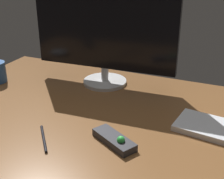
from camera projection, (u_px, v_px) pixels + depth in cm
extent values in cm
cube|color=brown|center=(111.00, 118.00, 110.37)|extent=(140.00, 84.00, 2.00)
cylinder|color=silver|center=(105.00, 82.00, 135.90)|extent=(18.72, 18.72, 1.38)
cylinder|color=silver|center=(105.00, 74.00, 134.37)|extent=(3.06, 3.06, 6.07)
cube|color=black|center=(104.00, 22.00, 125.30)|extent=(60.51, 6.30, 38.05)
cube|color=#2D2D33|center=(114.00, 140.00, 93.72)|extent=(16.01, 12.17, 2.31)
sphere|color=green|center=(121.00, 140.00, 90.77)|extent=(2.42, 2.42, 2.42)
cylinder|color=black|center=(44.00, 138.00, 95.67)|extent=(10.16, 11.87, 0.85)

